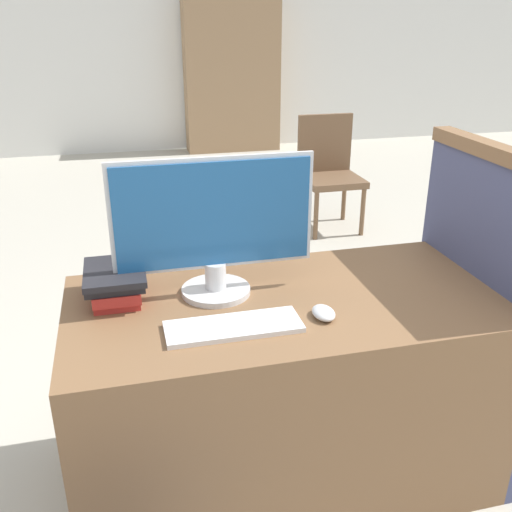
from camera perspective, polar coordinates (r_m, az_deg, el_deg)
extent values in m
cube|color=white|center=(7.35, -10.75, 21.14)|extent=(12.00, 0.06, 2.80)
cube|color=brown|center=(2.09, 2.66, -13.17)|extent=(1.43, 0.72, 0.72)
cube|color=#474C70|center=(2.29, 20.90, -5.24)|extent=(0.05, 0.75, 1.15)
cube|color=brown|center=(2.09, 23.22, 9.40)|extent=(0.07, 0.75, 0.05)
cylinder|color=silver|center=(1.94, -4.02, -3.45)|extent=(0.23, 0.23, 0.02)
cylinder|color=silver|center=(1.92, -4.07, -1.96)|extent=(0.07, 0.07, 0.09)
cube|color=silver|center=(1.84, -4.28, 4.25)|extent=(0.66, 0.01, 0.37)
cube|color=#1E5693|center=(1.83, -4.26, 4.20)|extent=(0.63, 0.02, 0.34)
cube|color=white|center=(1.73, -2.26, -7.08)|extent=(0.41, 0.15, 0.02)
ellipsoid|color=silver|center=(1.80, 6.77, -5.66)|extent=(0.07, 0.10, 0.03)
cube|color=#B72D28|center=(1.95, -13.75, -3.91)|extent=(0.15, 0.20, 0.02)
cube|color=#B72D28|center=(1.94, -13.81, -3.07)|extent=(0.15, 0.23, 0.04)
cube|color=#232328|center=(1.93, -13.98, -2.09)|extent=(0.19, 0.24, 0.03)
cube|color=#232328|center=(1.91, -13.97, -1.58)|extent=(0.20, 0.25, 0.02)
cylinder|color=brown|center=(4.35, 6.02, 4.02)|extent=(0.04, 0.04, 0.38)
cylinder|color=brown|center=(4.49, 10.61, 4.35)|extent=(0.04, 0.04, 0.38)
cylinder|color=brown|center=(4.69, 4.47, 5.50)|extent=(0.04, 0.04, 0.38)
cylinder|color=brown|center=(4.82, 8.79, 5.78)|extent=(0.04, 0.04, 0.38)
cube|color=brown|center=(4.52, 7.61, 7.53)|extent=(0.44, 0.44, 0.05)
cube|color=brown|center=(4.64, 6.88, 11.16)|extent=(0.44, 0.04, 0.45)
cube|color=#9E7A56|center=(7.28, -2.41, 17.49)|extent=(1.15, 0.32, 1.79)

